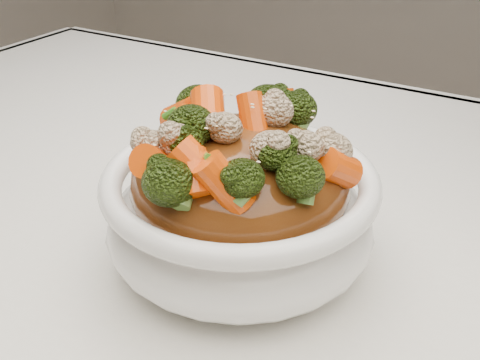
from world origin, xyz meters
The scene contains 8 objects.
tablecloth centered at (0.00, 0.00, 0.73)m, with size 1.20×0.80×0.04m, color white.
bowl centered at (0.02, -0.04, 0.79)m, with size 0.20×0.20×0.08m, color white, non-canonical shape.
sauce_base centered at (0.02, -0.04, 0.82)m, with size 0.16×0.16×0.09m, color #552A0E.
carrots centered at (0.02, -0.04, 0.87)m, with size 0.16×0.16×0.05m, color #EA4C07, non-canonical shape.
broccoli centered at (0.02, -0.04, 0.87)m, with size 0.16×0.16×0.04m, color black, non-canonical shape.
cauliflower centered at (0.02, -0.04, 0.87)m, with size 0.16×0.16×0.03m, color #CAAF8A, non-canonical shape.
scallions centered at (0.02, -0.04, 0.88)m, with size 0.12×0.12×0.02m, color #357B1C, non-canonical shape.
sesame_seeds centered at (0.02, -0.04, 0.88)m, with size 0.14×0.14×0.01m, color beige, non-canonical shape.
Camera 1 is at (0.20, -0.34, 1.02)m, focal length 42.00 mm.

